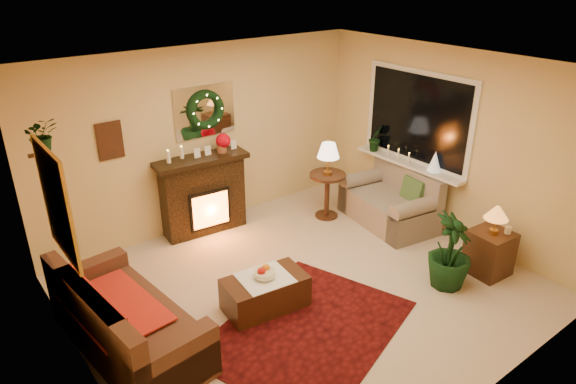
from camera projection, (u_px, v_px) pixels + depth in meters
floor at (306, 289)px, 6.16m from camera, size 5.00×5.00×0.00m
ceiling at (310, 71)px, 5.08m from camera, size 5.00×5.00×0.00m
wall_back at (206, 138)px, 7.24m from camera, size 5.00×5.00×0.00m
wall_front at (491, 284)px, 4.00m from camera, size 5.00×5.00×0.00m
wall_left at (74, 266)px, 4.23m from camera, size 4.50×4.50×0.00m
wall_right at (448, 144)px, 7.01m from camera, size 4.50×4.50×0.00m
area_rug at (308, 329)px, 5.48m from camera, size 2.56×2.23×0.01m
sofa at (127, 311)px, 5.08m from camera, size 1.04×2.00×0.83m
red_throw at (114, 307)px, 5.10m from camera, size 0.73×1.19×0.02m
fireplace at (203, 195)px, 7.28m from camera, size 1.19×0.47×1.06m
poinsettia at (223, 141)px, 7.15m from camera, size 0.21×0.21×0.21m
mantel_candle_a at (168, 157)px, 6.68m from camera, size 0.06×0.06×0.17m
mantel_candle_b at (182, 153)px, 6.83m from camera, size 0.05×0.05×0.16m
mantel_mirror at (205, 111)px, 7.06m from camera, size 0.92×0.02×0.72m
wreath at (206, 110)px, 7.03m from camera, size 0.55×0.11×0.55m
wall_art at (110, 141)px, 6.38m from camera, size 0.32×0.03×0.48m
gold_mirror at (56, 204)px, 4.27m from camera, size 0.03×0.84×1.00m
hanging_plant at (45, 151)px, 4.80m from camera, size 0.33×0.28×0.36m
loveseat at (389, 197)px, 7.55m from camera, size 1.04×1.54×0.83m
window_frame at (418, 118)px, 7.30m from camera, size 0.03×1.86×1.36m
window_glass at (417, 118)px, 7.29m from camera, size 0.02×1.70×1.22m
window_sill at (408, 164)px, 7.52m from camera, size 0.22×1.86×0.04m
mini_tree at (435, 161)px, 7.15m from camera, size 0.19×0.19×0.28m
sill_plant at (376, 139)px, 7.90m from camera, size 0.29×0.23×0.53m
side_table_round at (327, 197)px, 7.76m from camera, size 0.68×0.68×0.71m
lamp_cream at (328, 163)px, 7.51m from camera, size 0.33×0.33×0.50m
end_table_square at (489, 253)px, 6.38m from camera, size 0.49×0.49×0.57m
lamp_tiffany at (495, 221)px, 6.15m from camera, size 0.29×0.29×0.42m
coffee_table at (265, 291)px, 5.75m from camera, size 0.97×0.61×0.39m
fruit_bowl at (264, 273)px, 5.65m from camera, size 0.24×0.24×0.06m
floor_palm at (450, 253)px, 6.05m from camera, size 2.03×2.03×2.78m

